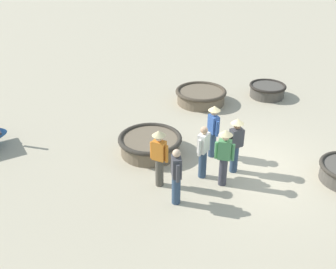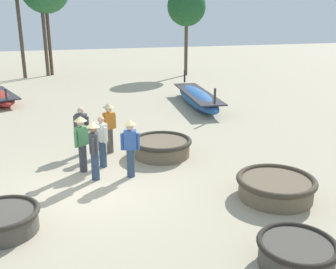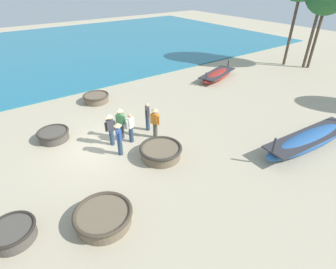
{
  "view_description": "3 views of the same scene",
  "coord_description": "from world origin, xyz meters",
  "px_view_note": "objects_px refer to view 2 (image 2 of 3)",
  "views": [
    {
      "loc": [
        -6.37,
        7.53,
        6.33
      ],
      "look_at": [
        1.61,
        1.75,
        0.93
      ],
      "focal_mm": 42.0,
      "sensor_mm": 36.0,
      "label": 1
    },
    {
      "loc": [
        -0.7,
        -9.69,
        4.48
      ],
      "look_at": [
        2.46,
        1.39,
        0.85
      ],
      "focal_mm": 42.0,
      "sensor_mm": 36.0,
      "label": 2
    },
    {
      "loc": [
        10.48,
        -3.58,
        7.23
      ],
      "look_at": [
        2.3,
        2.34,
        1.0
      ],
      "focal_mm": 28.0,
      "sensor_mm": 36.0,
      "label": 3
    }
  ],
  "objects_px": {
    "coracle_weathered": "(296,252)",
    "fisherman_by_coracle": "(82,130)",
    "coracle_beside_post": "(162,146)",
    "coracle_upturned": "(3,220)",
    "coracle_front_left": "(276,186)",
    "fisherman_crouching": "(130,144)",
    "fisherman_standing_right": "(94,147)",
    "tree_left_mid": "(187,7)",
    "long_boat_blue_hull": "(197,98)",
    "fisherman_standing_left": "(82,140)",
    "fisherman_with_hat": "(109,125)",
    "fisherman_hauling": "(102,140)"
  },
  "relations": [
    {
      "from": "coracle_weathered",
      "to": "fisherman_by_coracle",
      "type": "relative_size",
      "value": 0.93
    },
    {
      "from": "coracle_beside_post",
      "to": "coracle_upturned",
      "type": "relative_size",
      "value": 1.26
    },
    {
      "from": "coracle_front_left",
      "to": "fisherman_crouching",
      "type": "distance_m",
      "value": 4.02
    },
    {
      "from": "fisherman_crouching",
      "to": "fisherman_by_coracle",
      "type": "bearing_deg",
      "value": 117.57
    },
    {
      "from": "coracle_weathered",
      "to": "fisherman_standing_right",
      "type": "bearing_deg",
      "value": 122.39
    },
    {
      "from": "coracle_upturned",
      "to": "tree_left_mid",
      "type": "distance_m",
      "value": 22.29
    },
    {
      "from": "coracle_front_left",
      "to": "long_boat_blue_hull",
      "type": "height_order",
      "value": "long_boat_blue_hull"
    },
    {
      "from": "fisherman_standing_left",
      "to": "fisherman_with_hat",
      "type": "height_order",
      "value": "same"
    },
    {
      "from": "long_boat_blue_hull",
      "to": "fisherman_hauling",
      "type": "distance_m",
      "value": 8.68
    },
    {
      "from": "fisherman_with_hat",
      "to": "long_boat_blue_hull",
      "type": "bearing_deg",
      "value": 47.52
    },
    {
      "from": "coracle_weathered",
      "to": "fisherman_crouching",
      "type": "xyz_separation_m",
      "value": [
        -2.14,
        4.87,
        0.68
      ]
    },
    {
      "from": "fisherman_crouching",
      "to": "fisherman_with_hat",
      "type": "relative_size",
      "value": 1.0
    },
    {
      "from": "fisherman_hauling",
      "to": "fisherman_standing_right",
      "type": "xyz_separation_m",
      "value": [
        -0.32,
        -0.9,
        0.12
      ]
    },
    {
      "from": "fisherman_standing_right",
      "to": "fisherman_crouching",
      "type": "bearing_deg",
      "value": -2.93
    },
    {
      "from": "long_boat_blue_hull",
      "to": "tree_left_mid",
      "type": "relative_size",
      "value": 0.98
    },
    {
      "from": "coracle_beside_post",
      "to": "coracle_front_left",
      "type": "xyz_separation_m",
      "value": [
        1.97,
        -3.69,
        -0.01
      ]
    },
    {
      "from": "long_boat_blue_hull",
      "to": "fisherman_by_coracle",
      "type": "height_order",
      "value": "fisherman_by_coracle"
    },
    {
      "from": "coracle_front_left",
      "to": "fisherman_standing_right",
      "type": "relative_size",
      "value": 1.19
    },
    {
      "from": "fisherman_standing_right",
      "to": "fisherman_standing_left",
      "type": "xyz_separation_m",
      "value": [
        -0.28,
        0.69,
        0.0
      ]
    },
    {
      "from": "long_boat_blue_hull",
      "to": "fisherman_crouching",
      "type": "distance_m",
      "value": 9.07
    },
    {
      "from": "fisherman_with_hat",
      "to": "fisherman_standing_right",
      "type": "bearing_deg",
      "value": -108.3
    },
    {
      "from": "fisherman_standing_left",
      "to": "fisherman_hauling",
      "type": "bearing_deg",
      "value": 19.31
    },
    {
      "from": "coracle_beside_post",
      "to": "coracle_upturned",
      "type": "height_order",
      "value": "coracle_beside_post"
    },
    {
      "from": "coracle_beside_post",
      "to": "coracle_front_left",
      "type": "distance_m",
      "value": 4.18
    },
    {
      "from": "coracle_front_left",
      "to": "long_boat_blue_hull",
      "type": "xyz_separation_m",
      "value": [
        1.55,
        9.97,
        0.1
      ]
    },
    {
      "from": "coracle_upturned",
      "to": "fisherman_by_coracle",
      "type": "distance_m",
      "value": 4.84
    },
    {
      "from": "coracle_beside_post",
      "to": "fisherman_with_hat",
      "type": "distance_m",
      "value": 1.85
    },
    {
      "from": "coracle_beside_post",
      "to": "fisherman_hauling",
      "type": "height_order",
      "value": "fisherman_hauling"
    },
    {
      "from": "coracle_beside_post",
      "to": "coracle_front_left",
      "type": "relative_size",
      "value": 0.99
    },
    {
      "from": "tree_left_mid",
      "to": "coracle_beside_post",
      "type": "bearing_deg",
      "value": -111.04
    },
    {
      "from": "fisherman_crouching",
      "to": "fisherman_with_hat",
      "type": "bearing_deg",
      "value": 97.78
    },
    {
      "from": "coracle_front_left",
      "to": "fisherman_standing_left",
      "type": "bearing_deg",
      "value": 146.09
    },
    {
      "from": "coracle_front_left",
      "to": "fisherman_standing_left",
      "type": "xyz_separation_m",
      "value": [
        -4.5,
        3.03,
        0.66
      ]
    },
    {
      "from": "coracle_upturned",
      "to": "coracle_beside_post",
      "type": "bearing_deg",
      "value": 38.78
    },
    {
      "from": "coracle_front_left",
      "to": "fisherman_by_coracle",
      "type": "distance_m",
      "value": 6.34
    },
    {
      "from": "fisherman_standing_right",
      "to": "fisherman_standing_left",
      "type": "bearing_deg",
      "value": 112.2
    },
    {
      "from": "fisherman_hauling",
      "to": "coracle_weathered",
      "type": "bearing_deg",
      "value": -64.27
    },
    {
      "from": "long_boat_blue_hull",
      "to": "fisherman_by_coracle",
      "type": "relative_size",
      "value": 3.82
    },
    {
      "from": "fisherman_standing_right",
      "to": "fisherman_hauling",
      "type": "bearing_deg",
      "value": 70.58
    },
    {
      "from": "fisherman_hauling",
      "to": "fisherman_crouching",
      "type": "bearing_deg",
      "value": -54.94
    },
    {
      "from": "coracle_beside_post",
      "to": "fisherman_standing_right",
      "type": "relative_size",
      "value": 1.17
    },
    {
      "from": "coracle_beside_post",
      "to": "tree_left_mid",
      "type": "xyz_separation_m",
      "value": [
        6.02,
        15.64,
        4.43
      ]
    },
    {
      "from": "long_boat_blue_hull",
      "to": "fisherman_standing_left",
      "type": "height_order",
      "value": "fisherman_standing_left"
    },
    {
      "from": "long_boat_blue_hull",
      "to": "fisherman_by_coracle",
      "type": "distance_m",
      "value": 8.08
    },
    {
      "from": "fisherman_hauling",
      "to": "fisherman_by_coracle",
      "type": "relative_size",
      "value": 1.0
    },
    {
      "from": "fisherman_with_hat",
      "to": "tree_left_mid",
      "type": "height_order",
      "value": "tree_left_mid"
    },
    {
      "from": "fisherman_by_coracle",
      "to": "coracle_weathered",
      "type": "bearing_deg",
      "value": -65.05
    },
    {
      "from": "coracle_front_left",
      "to": "fisherman_hauling",
      "type": "bearing_deg",
      "value": 140.35
    },
    {
      "from": "coracle_front_left",
      "to": "tree_left_mid",
      "type": "distance_m",
      "value": 20.24
    },
    {
      "from": "fisherman_with_hat",
      "to": "coracle_weathered",
      "type": "bearing_deg",
      "value": -70.87
    }
  ]
}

